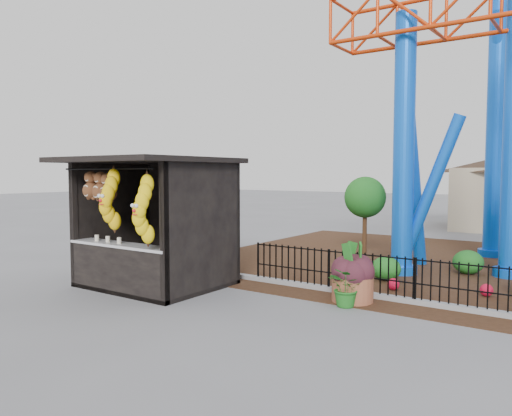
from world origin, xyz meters
The scene contains 7 objects.
ground centered at (0.00, 0.00, 0.00)m, with size 120.00×120.00×0.00m, color slate.
curb centered at (4.00, 3.00, 0.06)m, with size 18.00×0.18×0.12m, color gray.
prize_booth centered at (-2.97, 0.92, 1.52)m, with size 3.50×3.40×3.12m.
terracotta_planter centered at (1.63, 2.46, 0.28)m, with size 0.88×0.88×0.56m, color #9A5438.
planter_foliage centered at (1.63, 2.46, 0.88)m, with size 0.70×0.70×0.64m, color #37161E.
potted_plant centered at (1.72, 2.00, 0.41)m, with size 0.74×0.64×0.82m, color #1D5017.
landscaping centered at (4.27, 5.50, 0.32)m, with size 7.46×3.54×0.71m.
Camera 1 is at (5.94, -7.36, 2.75)m, focal length 35.00 mm.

